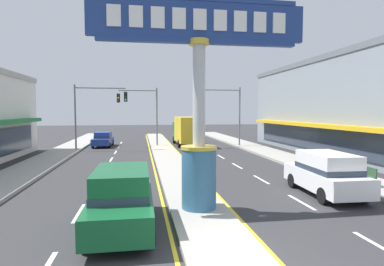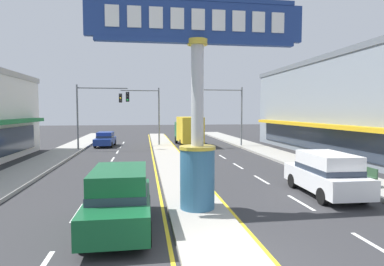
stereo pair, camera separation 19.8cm
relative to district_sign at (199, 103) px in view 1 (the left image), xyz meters
name	(u,v)px [view 1 (the left image)]	position (x,y,z in m)	size (l,w,h in m)	color
median_strip	(168,157)	(0.00, 13.72, -3.96)	(2.16, 52.00, 0.14)	#A39E93
sidewalk_left	(39,164)	(-9.07, 11.72, -3.94)	(2.78, 60.00, 0.18)	#9E9B93
sidewalk_right	(286,158)	(9.07, 11.72, -3.94)	(2.78, 60.00, 0.18)	#9E9B93
lane_markings	(169,161)	(0.00, 12.37, -4.02)	(8.90, 52.00, 0.01)	silver
district_sign	(199,103)	(0.00, 0.00, 0.00)	(7.86, 1.34, 7.66)	#33668C
storefront_right	(351,107)	(15.87, 13.53, 0.09)	(8.33, 25.60, 8.24)	gray
traffic_light_left_side	(95,106)	(-6.31, 19.42, 0.22)	(4.86, 0.46, 6.20)	slate
traffic_light_right_side	(223,106)	(6.31, 20.40, 0.22)	(4.86, 0.46, 6.20)	slate
traffic_light_median_far	(143,107)	(-1.87, 22.51, 0.17)	(4.20, 0.46, 6.20)	slate
sedan_near_right_lane	(103,139)	(-6.03, 23.09, -3.24)	(1.97, 4.37, 1.53)	navy
suv_far_right_lane	(122,198)	(-2.73, -1.31, -3.04)	(1.98, 4.61, 1.90)	#14562D
box_truck_near_left_lane	(186,130)	(2.77, 22.42, -2.33)	(2.37, 6.95, 3.12)	#14562D
suv_mid_left_lane	(326,173)	(6.03, 1.42, -3.04)	(2.11, 4.67, 1.90)	white
street_bench	(362,174)	(8.54, 2.38, -3.38)	(0.48, 1.60, 0.88)	#2D4C33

